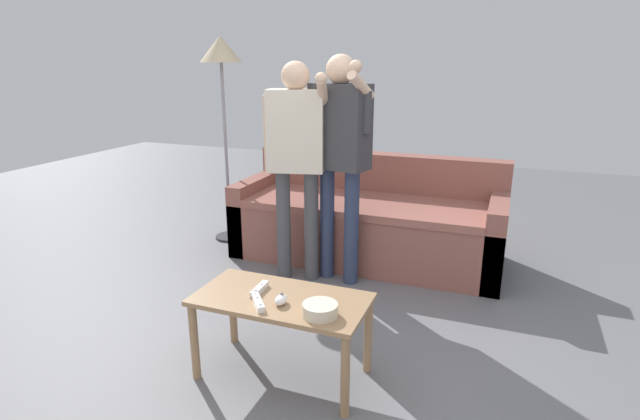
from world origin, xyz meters
The scene contains 10 objects.
ground_plane centered at (0.00, 0.00, 0.00)m, with size 12.00×12.00×0.00m, color slate.
couch centered at (-0.01, 1.63, 0.31)m, with size 2.18×0.87×0.84m.
coffee_table centered at (0.04, -0.17, 0.38)m, with size 0.89×0.45×0.45m.
snack_bowl centered at (0.29, -0.28, 0.48)m, with size 0.17×0.17×0.06m, color beige.
game_remote_nunchuk centered at (0.07, -0.24, 0.48)m, with size 0.06×0.09×0.05m.
floor_lamp centered at (-1.34, 1.60, 1.58)m, with size 0.36×0.36×1.81m.
player_left centered at (-0.38, 1.00, 1.01)m, with size 0.51×0.32×1.61m.
player_center centered at (-0.09, 1.09, 1.04)m, with size 0.48×0.42×1.65m.
game_remote_wand_near centered at (-0.03, -0.29, 0.47)m, with size 0.13×0.15×0.03m.
game_remote_wand_far centered at (-0.10, -0.15, 0.47)m, with size 0.04×0.16×0.03m.
Camera 1 is at (1.06, -2.26, 1.61)m, focal length 28.16 mm.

